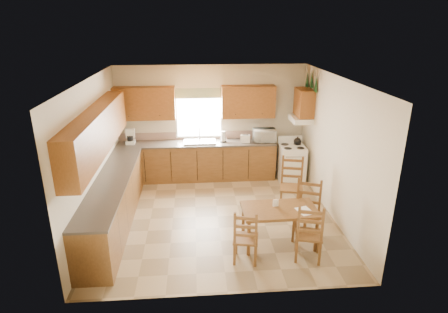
{
  "coord_description": "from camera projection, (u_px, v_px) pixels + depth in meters",
  "views": [
    {
      "loc": [
        -0.4,
        -6.54,
        3.66
      ],
      "look_at": [
        0.15,
        0.3,
        1.15
      ],
      "focal_mm": 30.0,
      "sensor_mm": 36.0,
      "label": 1
    }
  ],
  "objects": [
    {
      "name": "paper_towel",
      "position": [
        223.0,
        137.0,
        8.91
      ],
      "size": [
        0.12,
        0.12,
        0.26
      ],
      "primitive_type": "cylinder",
      "rotation": [
        0.0,
        0.0,
        -0.11
      ],
      "color": "white",
      "rests_on": "counter_back"
    },
    {
      "name": "wall_right",
      "position": [
        335.0,
        149.0,
        7.12
      ],
      "size": [
        4.5,
        4.5,
        0.0
      ],
      "primitive_type": "plane",
      "color": "beige",
      "rests_on": "floor"
    },
    {
      "name": "microwave",
      "position": [
        264.0,
        135.0,
        8.93
      ],
      "size": [
        0.51,
        0.37,
        0.3
      ],
      "primitive_type": "imported",
      "rotation": [
        0.0,
        0.0,
        -0.03
      ],
      "color": "white",
      "rests_on": "counter_back"
    },
    {
      "name": "dining_table",
      "position": [
        279.0,
        226.0,
        6.41
      ],
      "size": [
        1.27,
        0.74,
        0.67
      ],
      "primitive_type": "cube",
      "rotation": [
        0.0,
        0.0,
        0.02
      ],
      "color": "brown",
      "rests_on": "floor"
    },
    {
      "name": "upper_cab_left",
      "position": [
        98.0,
        131.0,
        6.48
      ],
      "size": [
        0.33,
        3.6,
        0.75
      ],
      "primitive_type": "cube",
      "color": "brown",
      "rests_on": "wall_left"
    },
    {
      "name": "lower_cab_left",
      "position": [
        114.0,
        204.0,
        6.97
      ],
      "size": [
        0.6,
        3.6,
        0.88
      ],
      "primitive_type": "cube",
      "color": "brown",
      "rests_on": "floor"
    },
    {
      "name": "counter_left",
      "position": [
        111.0,
        181.0,
        6.82
      ],
      "size": [
        0.63,
        3.6,
        0.04
      ],
      "primitive_type": "cube",
      "color": "#473F37",
      "rests_on": "lower_cab_left"
    },
    {
      "name": "table_paper",
      "position": [
        305.0,
        211.0,
        6.22
      ],
      "size": [
        0.3,
        0.35,
        0.0
      ],
      "primitive_type": "cube",
      "rotation": [
        0.0,
        0.0,
        0.27
      ],
      "color": "white",
      "rests_on": "dining_table"
    },
    {
      "name": "upper_cab_stove",
      "position": [
        304.0,
        103.0,
        8.46
      ],
      "size": [
        0.33,
        0.62,
        0.62
      ],
      "primitive_type": "cube",
      "color": "brown",
      "rests_on": "wall_right"
    },
    {
      "name": "window_valance",
      "position": [
        198.0,
        93.0,
        8.74
      ],
      "size": [
        1.19,
        0.01,
        0.24
      ],
      "primitive_type": "cube",
      "color": "#446634",
      "rests_on": "wall_back"
    },
    {
      "name": "lower_cab_back",
      "position": [
        197.0,
        161.0,
        9.06
      ],
      "size": [
        3.75,
        0.6,
        0.88
      ],
      "primitive_type": "cube",
      "color": "brown",
      "rests_on": "floor"
    },
    {
      "name": "chair_near_left",
      "position": [
        246.0,
        235.0,
        5.91
      ],
      "size": [
        0.45,
        0.44,
        0.92
      ],
      "primitive_type": "cube",
      "rotation": [
        0.0,
        0.0,
        2.94
      ],
      "color": "brown",
      "rests_on": "floor"
    },
    {
      "name": "counter_back",
      "position": [
        197.0,
        143.0,
        8.9
      ],
      "size": [
        3.75,
        0.63,
        0.04
      ],
      "primitive_type": "cube",
      "color": "#473F37",
      "rests_on": "lower_cab_back"
    },
    {
      "name": "chair_near_right",
      "position": [
        309.0,
        231.0,
        5.95
      ],
      "size": [
        0.51,
        0.5,
        1.0
      ],
      "primitive_type": "cube",
      "rotation": [
        0.0,
        0.0,
        2.88
      ],
      "color": "brown",
      "rests_on": "floor"
    },
    {
      "name": "wall_back",
      "position": [
        211.0,
        121.0,
        9.06
      ],
      "size": [
        4.5,
        4.5,
        0.0
      ],
      "primitive_type": "plane",
      "color": "beige",
      "rests_on": "floor"
    },
    {
      "name": "pine_decal_a",
      "position": [
        316.0,
        84.0,
        8.01
      ],
      "size": [
        0.22,
        0.22,
        0.36
      ],
      "primitive_type": "cone",
      "color": "#15411D",
      "rests_on": "wall_right"
    },
    {
      "name": "upper_cab_back_left",
      "position": [
        144.0,
        103.0,
        8.61
      ],
      "size": [
        1.41,
        0.33,
        0.75
      ],
      "primitive_type": "cube",
      "color": "brown",
      "rests_on": "wall_back"
    },
    {
      "name": "window_frame",
      "position": [
        199.0,
        114.0,
        8.94
      ],
      "size": [
        1.13,
        0.02,
        1.18
      ],
      "primitive_type": "cube",
      "color": "white",
      "rests_on": "wall_back"
    },
    {
      "name": "floor",
      "position": [
        218.0,
        216.0,
        7.41
      ],
      "size": [
        4.5,
        4.5,
        0.0
      ],
      "primitive_type": "plane",
      "color": "#99805A",
      "rests_on": "ground"
    },
    {
      "name": "upper_cab_back_right",
      "position": [
        248.0,
        102.0,
        8.79
      ],
      "size": [
        1.25,
        0.33,
        0.75
      ],
      "primitive_type": "cube",
      "color": "brown",
      "rests_on": "wall_back"
    },
    {
      "name": "ceiling",
      "position": [
        217.0,
        79.0,
        6.49
      ],
      "size": [
        4.5,
        4.5,
        0.0
      ],
      "primitive_type": "plane",
      "color": "#9F692B",
      "rests_on": "floor"
    },
    {
      "name": "chair_far_left",
      "position": [
        307.0,
        212.0,
        6.49
      ],
      "size": [
        0.57,
        0.56,
        1.06
      ],
      "primitive_type": "cube",
      "rotation": [
        0.0,
        0.0,
        -0.38
      ],
      "color": "brown",
      "rests_on": "floor"
    },
    {
      "name": "backsplash",
      "position": [
        196.0,
        135.0,
        9.13
      ],
      "size": [
        3.75,
        0.01,
        0.18
      ],
      "primitive_type": "cube",
      "color": "gray",
      "rests_on": "counter_back"
    },
    {
      "name": "wall_left",
      "position": [
        94.0,
        155.0,
        6.78
      ],
      "size": [
        4.5,
        4.5,
        0.0
      ],
      "primitive_type": "plane",
      "color": "beige",
      "rests_on": "floor"
    },
    {
      "name": "stove",
      "position": [
        291.0,
        164.0,
        8.9
      ],
      "size": [
        0.59,
        0.61,
        0.86
      ],
      "primitive_type": "cube",
      "rotation": [
        0.0,
        0.0,
        -0.02
      ],
      "color": "white",
      "rests_on": "floor"
    },
    {
      "name": "table_card",
      "position": [
        276.0,
        203.0,
        6.36
      ],
      "size": [
        0.09,
        0.02,
        0.12
      ],
      "primitive_type": "cube",
      "rotation": [
        0.0,
        0.0,
        0.01
      ],
      "color": "white",
      "rests_on": "dining_table"
    },
    {
      "name": "sink_basin",
      "position": [
        200.0,
        142.0,
        8.89
      ],
      "size": [
        0.75,
        0.45,
        0.04
      ],
      "primitive_type": "cube",
      "color": "silver",
      "rests_on": "counter_back"
    },
    {
      "name": "toaster",
      "position": [
        245.0,
        139.0,
        8.88
      ],
      "size": [
        0.24,
        0.18,
        0.18
      ],
      "primitive_type": "cube",
      "rotation": [
        0.0,
        0.0,
        -0.18
      ],
      "color": "white",
      "rests_on": "counter_back"
    },
    {
      "name": "coffeemaker",
      "position": [
        130.0,
        137.0,
        8.76
      ],
      "size": [
        0.22,
        0.26,
        0.33
      ],
      "primitive_type": "cube",
      "rotation": [
        0.0,
        0.0,
        0.13
      ],
      "color": "white",
      "rests_on": "counter_back"
    },
    {
      "name": "range_hood",
      "position": [
        301.0,
        119.0,
        8.59
      ],
      "size": [
        0.44,
        0.62,
        0.12
      ],
      "primitive_type": "cube",
      "color": "white",
      "rests_on": "wall_right"
    },
    {
      "name": "chair_far_right",
      "position": [
        292.0,
        185.0,
        7.54
      ],
      "size": [
        0.54,
        0.53,
        1.08
      ],
      "primitive_type": "cube",
      "rotation": [
        0.0,
        0.0,
        -0.24
      ],
      "color": "brown",
      "rests_on": "floor"
    },
    {
      "name": "window_pane",
      "position": [
        199.0,
        114.0,
        8.93
      ],
      "size": [
        1.05,
        0.01,
        1.1
      ],
      "primitive_type": "cube",
      "color": "white",
      "rests_on": "wall_back"
    },
    {
      "name": "wall_front",
      "position": [
        228.0,
        210.0,
        4.84
      ],
      "size": [
        4.5,
        4.5,
        0.0
      ],
      "primitive_type": "plane",
      "color": "beige",
      "rests_on": "floor"
    },
    {
      "name": "pine_decal_b",
      "position": [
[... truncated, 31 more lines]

